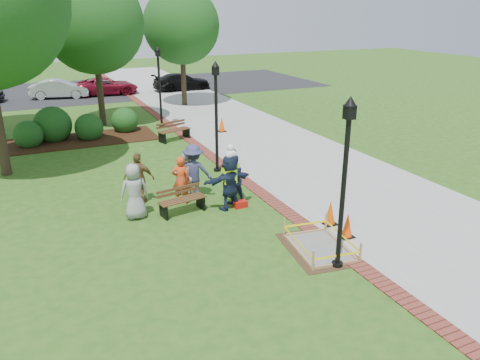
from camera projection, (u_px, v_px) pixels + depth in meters
name	position (u px, v px, depth m)	size (l,w,h in m)	color
ground	(242.00, 227.00, 13.77)	(100.00, 100.00, 0.00)	#285116
sidewalk	(248.00, 132.00, 24.25)	(6.00, 60.00, 0.02)	#9E9E99
brick_edging	(189.00, 139.00, 22.98)	(0.50, 60.00, 0.03)	maroon
mulch_bed	(83.00, 140.00, 22.83)	(7.00, 3.00, 0.05)	#381E0F
parking_lot	(98.00, 90.00, 36.80)	(36.00, 12.00, 0.01)	black
wet_concrete_pad	(320.00, 241.00, 12.45)	(2.00, 2.51, 0.55)	#47331E
bench_near	(182.00, 205.00, 14.63)	(1.56, 0.75, 0.81)	brown
bench_far	(174.00, 135.00, 22.72)	(1.73, 1.04, 0.89)	brown
cone_front	(347.00, 226.00, 13.03)	(0.37, 0.37, 0.74)	black
cone_back	(330.00, 213.00, 13.80)	(0.39, 0.39, 0.77)	black
cone_far	(222.00, 125.00, 24.22)	(0.40, 0.40, 0.79)	black
toolbox	(240.00, 204.00, 15.10)	(0.43, 0.24, 0.21)	#B8150E
lamp_near	(345.00, 172.00, 10.84)	(0.28, 0.28, 4.26)	black
lamp_mid	(216.00, 109.00, 17.67)	(0.28, 0.28, 4.26)	black
lamp_far	(159.00, 81.00, 24.49)	(0.28, 0.28, 4.26)	black
tree_back	(93.00, 23.00, 23.95)	(5.18, 5.18, 7.94)	#3D2D1E
tree_right	(181.00, 26.00, 29.38)	(4.82, 4.82, 7.45)	#3D2D1E
shrub_a	(30.00, 147.00, 21.75)	(1.33, 1.33, 1.33)	#134417
shrub_b	(55.00, 140.00, 22.79)	(1.79, 1.79, 1.79)	#134417
shrub_c	(90.00, 139.00, 23.01)	(1.37, 1.37, 1.37)	#134417
shrub_d	(126.00, 132.00, 24.42)	(1.36, 1.36, 1.36)	#134417
shrub_e	(89.00, 135.00, 23.83)	(0.86, 0.86, 0.86)	#134417
casual_person_a	(134.00, 192.00, 14.08)	(0.57, 0.37, 1.74)	gray
casual_person_b	(181.00, 180.00, 15.18)	(0.61, 0.52, 1.61)	#E7431B
casual_person_c	(186.00, 176.00, 15.59)	(0.61, 0.52, 1.61)	silver
casual_person_d	(139.00, 178.00, 15.21)	(0.65, 0.57, 1.71)	brown
casual_person_e	(194.00, 172.00, 15.55)	(0.70, 0.57, 1.87)	#36395F
hivis_worker_a	(229.00, 181.00, 14.73)	(0.62, 0.44, 1.93)	#17263D
hivis_worker_b	(230.00, 171.00, 15.74)	(0.64, 0.60, 1.84)	#1C2C4B
hivis_worker_c	(233.00, 177.00, 15.22)	(0.53, 0.35, 1.80)	#1A2E45
parked_car_b	(61.00, 98.00, 33.48)	(4.41, 1.92, 1.44)	#B6B7BC
parked_car_c	(107.00, 95.00, 34.80)	(4.26, 1.85, 1.39)	maroon
parked_car_d	(182.00, 90.00, 36.75)	(4.35, 1.89, 1.42)	black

